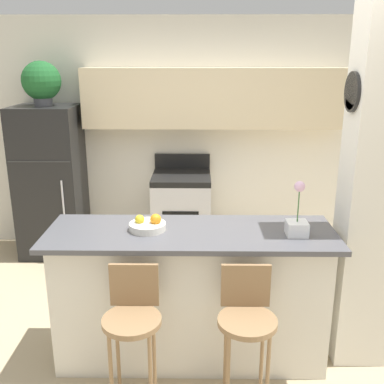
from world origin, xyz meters
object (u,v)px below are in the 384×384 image
(bar_stool_right, at_px, (247,320))
(orchid_vase, at_px, (297,222))
(refrigerator, at_px, (51,182))
(stove_range, at_px, (182,214))
(potted_plant_on_fridge, at_px, (41,82))
(fruit_bowl, at_px, (148,225))
(bar_stool_left, at_px, (133,320))

(bar_stool_right, height_order, orchid_vase, orchid_vase)
(refrigerator, relative_size, stove_range, 1.53)
(bar_stool_right, bearing_deg, orchid_vase, 49.90)
(potted_plant_on_fridge, bearing_deg, fruit_bowl, -55.29)
(refrigerator, xyz_separation_m, orchid_vase, (2.26, -1.90, 0.26))
(refrigerator, bearing_deg, fruit_bowl, -55.29)
(refrigerator, height_order, orchid_vase, refrigerator)
(orchid_vase, xyz_separation_m, fruit_bowl, (-1.00, 0.08, -0.06))
(stove_range, xyz_separation_m, bar_stool_left, (-0.22, -2.32, 0.15))
(bar_stool_right, distance_m, potted_plant_on_fridge, 3.26)
(orchid_vase, bearing_deg, refrigerator, 139.94)
(stove_range, height_order, bar_stool_right, stove_range)
(potted_plant_on_fridge, height_order, orchid_vase, potted_plant_on_fridge)
(refrigerator, xyz_separation_m, fruit_bowl, (1.26, -1.82, 0.20))
(fruit_bowl, bearing_deg, potted_plant_on_fridge, 124.71)
(refrigerator, distance_m, fruit_bowl, 2.22)
(bar_stool_left, xyz_separation_m, potted_plant_on_fridge, (-1.21, 2.33, 1.27))
(potted_plant_on_fridge, bearing_deg, orchid_vase, -40.06)
(bar_stool_right, relative_size, potted_plant_on_fridge, 2.04)
(refrigerator, xyz_separation_m, bar_stool_right, (1.90, -2.33, -0.21))
(refrigerator, distance_m, bar_stool_left, 2.64)
(stove_range, height_order, orchid_vase, orchid_vase)
(bar_stool_left, bearing_deg, orchid_vase, 22.35)
(bar_stool_right, relative_size, fruit_bowl, 3.67)
(stove_range, distance_m, orchid_vase, 2.15)
(potted_plant_on_fridge, xyz_separation_m, fruit_bowl, (1.26, -1.82, -0.86))
(stove_range, xyz_separation_m, fruit_bowl, (-0.17, -1.81, 0.56))
(orchid_vase, distance_m, fruit_bowl, 1.01)
(stove_range, distance_m, bar_stool_right, 2.37)
(stove_range, relative_size, bar_stool_right, 1.16)
(stove_range, height_order, potted_plant_on_fridge, potted_plant_on_fridge)
(bar_stool_left, height_order, potted_plant_on_fridge, potted_plant_on_fridge)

